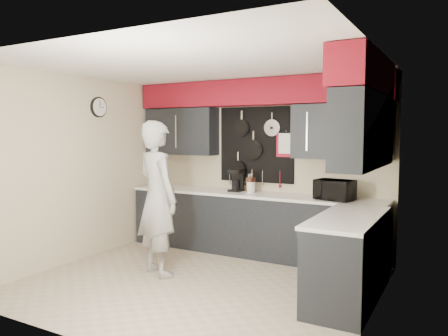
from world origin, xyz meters
The scene contains 10 objects.
ground centered at (0.00, 0.00, 0.00)m, with size 4.00×4.00×0.00m, color #B6A08E.
back_wall_assembly centered at (0.01, 1.60, 2.01)m, with size 4.00×0.36×2.60m.
right_wall_assembly centered at (1.85, 0.26, 1.94)m, with size 0.36×3.50×2.60m.
left_wall_assembly centered at (-1.99, 0.02, 1.33)m, with size 0.05×3.50×2.60m.
base_cabinets centered at (0.49, 1.13, 0.46)m, with size 3.95×2.20×0.92m.
microwave centered at (1.26, 1.37, 1.05)m, with size 0.48×0.33×0.27m, color black.
knife_block centered at (-0.03, 1.49, 1.03)m, with size 0.10×0.10×0.22m, color #351610.
utensil_crock centered at (0.00, 1.45, 1.00)m, with size 0.12×0.12×0.16m, color silver.
coffee_maker centered at (-0.27, 1.51, 1.09)m, with size 0.19×0.23×0.33m.
person centered at (-0.64, 0.04, 0.98)m, with size 0.72×0.47×1.96m, color #9A9A98.
Camera 1 is at (2.76, -4.34, 1.81)m, focal length 35.00 mm.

